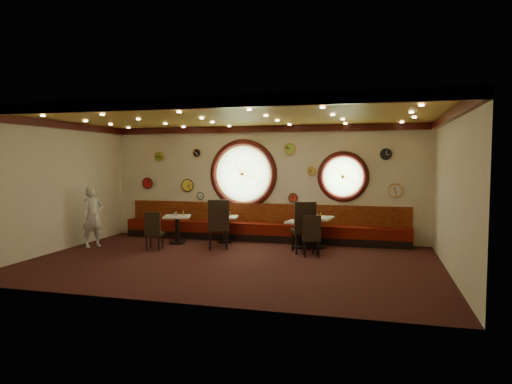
% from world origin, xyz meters
% --- Properties ---
extents(floor, '(9.00, 6.00, 0.00)m').
position_xyz_m(floor, '(0.00, 0.00, 0.00)').
color(floor, black).
rests_on(floor, ground).
extents(ceiling, '(9.00, 6.00, 0.02)m').
position_xyz_m(ceiling, '(0.00, 0.00, 3.20)').
color(ceiling, gold).
rests_on(ceiling, wall_back).
extents(wall_back, '(9.00, 0.02, 3.20)m').
position_xyz_m(wall_back, '(0.00, 3.00, 1.60)').
color(wall_back, beige).
rests_on(wall_back, floor).
extents(wall_front, '(9.00, 0.02, 3.20)m').
position_xyz_m(wall_front, '(0.00, -3.00, 1.60)').
color(wall_front, beige).
rests_on(wall_front, floor).
extents(wall_left, '(0.02, 6.00, 3.20)m').
position_xyz_m(wall_left, '(-4.50, 0.00, 1.60)').
color(wall_left, beige).
rests_on(wall_left, floor).
extents(wall_right, '(0.02, 6.00, 3.20)m').
position_xyz_m(wall_right, '(4.50, 0.00, 1.60)').
color(wall_right, beige).
rests_on(wall_right, floor).
extents(molding_back, '(9.00, 0.10, 0.18)m').
position_xyz_m(molding_back, '(0.00, 2.95, 3.11)').
color(molding_back, '#3A0D0A').
rests_on(molding_back, wall_back).
extents(molding_front, '(9.00, 0.10, 0.18)m').
position_xyz_m(molding_front, '(0.00, -2.95, 3.11)').
color(molding_front, '#3A0D0A').
rests_on(molding_front, wall_back).
extents(molding_left, '(0.10, 6.00, 0.18)m').
position_xyz_m(molding_left, '(-4.45, 0.00, 3.11)').
color(molding_left, '#3A0D0A').
rests_on(molding_left, wall_back).
extents(molding_right, '(0.10, 6.00, 0.18)m').
position_xyz_m(molding_right, '(4.45, 0.00, 3.11)').
color(molding_right, '#3A0D0A').
rests_on(molding_right, wall_back).
extents(banquette_base, '(8.00, 0.55, 0.20)m').
position_xyz_m(banquette_base, '(0.00, 2.72, 0.10)').
color(banquette_base, black).
rests_on(banquette_base, floor).
extents(banquette_seat, '(8.00, 0.55, 0.30)m').
position_xyz_m(banquette_seat, '(0.00, 2.72, 0.35)').
color(banquette_seat, '#550E07').
rests_on(banquette_seat, banquette_base).
extents(banquette_back, '(8.00, 0.10, 0.55)m').
position_xyz_m(banquette_back, '(0.00, 2.94, 0.75)').
color(banquette_back, '#5C0709').
rests_on(banquette_back, wall_back).
extents(porthole_left_glass, '(1.66, 0.02, 1.66)m').
position_xyz_m(porthole_left_glass, '(-0.60, 3.00, 1.85)').
color(porthole_left_glass, '#9DCA79').
rests_on(porthole_left_glass, wall_back).
extents(porthole_left_frame, '(1.98, 0.18, 1.98)m').
position_xyz_m(porthole_left_frame, '(-0.60, 2.98, 1.85)').
color(porthole_left_frame, '#3A0D0A').
rests_on(porthole_left_frame, wall_back).
extents(porthole_left_ring, '(1.61, 0.03, 1.61)m').
position_xyz_m(porthole_left_ring, '(-0.60, 2.95, 1.85)').
color(porthole_left_ring, gold).
rests_on(porthole_left_ring, wall_back).
extents(porthole_right_glass, '(1.10, 0.02, 1.10)m').
position_xyz_m(porthole_right_glass, '(2.20, 3.00, 1.80)').
color(porthole_right_glass, '#9DCA79').
rests_on(porthole_right_glass, wall_back).
extents(porthole_right_frame, '(1.38, 0.18, 1.38)m').
position_xyz_m(porthole_right_frame, '(2.20, 2.98, 1.80)').
color(porthole_right_frame, '#3A0D0A').
rests_on(porthole_right_frame, wall_back).
extents(porthole_right_ring, '(1.09, 0.03, 1.09)m').
position_xyz_m(porthole_right_ring, '(2.20, 2.95, 1.80)').
color(porthole_right_ring, gold).
rests_on(porthole_right_ring, wall_back).
extents(wall_clock_0, '(0.28, 0.03, 0.28)m').
position_xyz_m(wall_clock_0, '(3.30, 2.96, 2.40)').
color(wall_clock_0, black).
rests_on(wall_clock_0, wall_back).
extents(wall_clock_1, '(0.24, 0.03, 0.24)m').
position_xyz_m(wall_clock_1, '(0.85, 2.96, 1.20)').
color(wall_clock_1, red).
rests_on(wall_clock_1, wall_back).
extents(wall_clock_2, '(0.24, 0.03, 0.24)m').
position_xyz_m(wall_clock_2, '(-2.00, 2.96, 2.45)').
color(wall_clock_2, black).
rests_on(wall_clock_2, wall_back).
extents(wall_clock_3, '(0.26, 0.03, 0.26)m').
position_xyz_m(wall_clock_3, '(-3.20, 2.96, 2.35)').
color(wall_clock_3, '#87B724').
rests_on(wall_clock_3, wall_back).
extents(wall_clock_4, '(0.36, 0.03, 0.36)m').
position_xyz_m(wall_clock_4, '(-2.30, 2.96, 1.50)').
color(wall_clock_4, yellow).
rests_on(wall_clock_4, wall_back).
extents(wall_clock_5, '(0.22, 0.03, 0.22)m').
position_xyz_m(wall_clock_5, '(1.35, 2.96, 1.95)').
color(wall_clock_5, gold).
rests_on(wall_clock_5, wall_back).
extents(wall_clock_6, '(0.20, 0.03, 0.20)m').
position_xyz_m(wall_clock_6, '(-1.90, 2.96, 1.20)').
color(wall_clock_6, white).
rests_on(wall_clock_6, wall_back).
extents(wall_clock_7, '(0.34, 0.03, 0.34)m').
position_xyz_m(wall_clock_7, '(3.55, 2.96, 1.45)').
color(wall_clock_7, silver).
rests_on(wall_clock_7, wall_back).
extents(wall_clock_8, '(0.30, 0.03, 0.30)m').
position_xyz_m(wall_clock_8, '(0.75, 2.96, 2.55)').
color(wall_clock_8, '#A7DB44').
rests_on(wall_clock_8, wall_back).
extents(wall_clock_9, '(0.32, 0.03, 0.32)m').
position_xyz_m(wall_clock_9, '(-3.60, 2.96, 1.55)').
color(wall_clock_9, red).
rests_on(wall_clock_9, wall_back).
extents(table_a, '(0.86, 0.86, 0.75)m').
position_xyz_m(table_a, '(-2.10, 1.77, 0.47)').
color(table_a, black).
rests_on(table_a, floor).
extents(table_b, '(0.77, 0.77, 0.72)m').
position_xyz_m(table_b, '(-0.89, 2.21, 0.45)').
color(table_b, black).
rests_on(table_b, floor).
extents(table_c, '(0.68, 0.68, 0.69)m').
position_xyz_m(table_c, '(1.19, 1.98, 0.43)').
color(table_c, black).
rests_on(table_c, floor).
extents(table_d, '(0.85, 0.85, 0.80)m').
position_xyz_m(table_d, '(1.63, 2.06, 0.51)').
color(table_d, black).
rests_on(table_d, floor).
extents(chair_a, '(0.47, 0.47, 0.59)m').
position_xyz_m(chair_a, '(-2.26, 0.72, 0.55)').
color(chair_a, black).
rests_on(chair_a, floor).
extents(chair_b, '(0.68, 0.68, 0.78)m').
position_xyz_m(chair_b, '(-0.74, 1.25, 0.72)').
color(chair_b, black).
rests_on(chair_b, floor).
extents(chair_c, '(0.69, 0.69, 0.77)m').
position_xyz_m(chair_c, '(1.41, 1.33, 0.71)').
color(chair_c, black).
rests_on(chair_c, floor).
extents(chair_d, '(0.49, 0.49, 0.61)m').
position_xyz_m(chair_d, '(1.65, 0.95, 0.56)').
color(chair_d, black).
rests_on(chair_d, floor).
extents(condiment_a_salt, '(0.04, 0.04, 0.10)m').
position_xyz_m(condiment_a_salt, '(-2.16, 1.79, 0.80)').
color(condiment_a_salt, silver).
rests_on(condiment_a_salt, table_a).
extents(condiment_b_salt, '(0.04, 0.04, 0.10)m').
position_xyz_m(condiment_b_salt, '(-0.97, 2.22, 0.77)').
color(condiment_b_salt, silver).
rests_on(condiment_b_salt, table_b).
extents(condiment_c_salt, '(0.03, 0.03, 0.09)m').
position_xyz_m(condiment_c_salt, '(1.14, 2.01, 0.73)').
color(condiment_c_salt, silver).
rests_on(condiment_c_salt, table_c).
extents(condiment_d_salt, '(0.04, 0.04, 0.10)m').
position_xyz_m(condiment_d_salt, '(1.58, 2.13, 0.85)').
color(condiment_d_salt, silver).
rests_on(condiment_d_salt, table_d).
extents(condiment_a_pepper, '(0.04, 0.04, 0.11)m').
position_xyz_m(condiment_a_pepper, '(-2.08, 1.69, 0.81)').
color(condiment_a_pepper, silver).
rests_on(condiment_a_pepper, table_a).
extents(condiment_b_pepper, '(0.04, 0.04, 0.10)m').
position_xyz_m(condiment_b_pepper, '(-0.89, 2.14, 0.77)').
color(condiment_b_pepper, silver).
rests_on(condiment_b_pepper, table_b).
extents(condiment_c_pepper, '(0.04, 0.04, 0.11)m').
position_xyz_m(condiment_c_pepper, '(1.18, 1.98, 0.74)').
color(condiment_c_pepper, silver).
rests_on(condiment_c_pepper, table_c).
extents(condiment_d_pepper, '(0.04, 0.04, 0.10)m').
position_xyz_m(condiment_d_pepper, '(1.64, 2.07, 0.85)').
color(condiment_d_pepper, silver).
rests_on(condiment_d_pepper, table_d).
extents(condiment_a_bottle, '(0.04, 0.04, 0.14)m').
position_xyz_m(condiment_a_bottle, '(-1.95, 1.85, 0.82)').
color(condiment_a_bottle, gold).
rests_on(condiment_a_bottle, table_a).
extents(condiment_b_bottle, '(0.04, 0.04, 0.14)m').
position_xyz_m(condiment_b_bottle, '(-0.75, 2.24, 0.79)').
color(condiment_b_bottle, gold).
rests_on(condiment_b_bottle, table_b).
extents(condiment_c_bottle, '(0.05, 0.05, 0.16)m').
position_xyz_m(condiment_c_bottle, '(1.25, 2.10, 0.77)').
color(condiment_c_bottle, gold).
rests_on(condiment_c_bottle, table_c).
extents(condiment_d_bottle, '(0.04, 0.04, 0.14)m').
position_xyz_m(condiment_d_bottle, '(1.71, 2.11, 0.87)').
color(condiment_d_bottle, yellow).
rests_on(condiment_d_bottle, table_d).
extents(waiter, '(0.62, 0.68, 1.57)m').
position_xyz_m(waiter, '(-4.00, 0.76, 0.78)').
color(waiter, white).
rests_on(waiter, floor).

